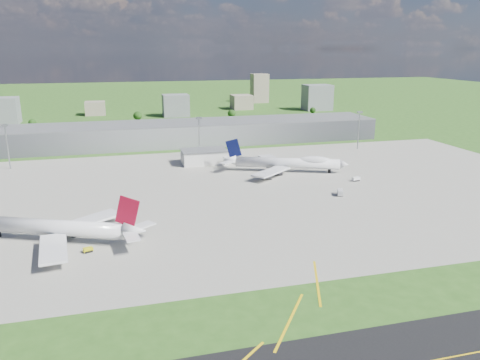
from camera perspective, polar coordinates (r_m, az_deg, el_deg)
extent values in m
plane|color=#2B541A|center=(328.91, -7.71, 3.89)|extent=(1400.00, 1400.00, 0.00)
cube|color=gray|center=(225.40, -1.60, -1.45)|extent=(360.00, 190.00, 0.08)
cube|color=gray|center=(342.14, -8.08, 5.61)|extent=(300.00, 42.00, 15.00)
cube|color=silver|center=(281.18, -4.41, 2.81)|extent=(26.00, 16.00, 8.00)
cylinder|color=gray|center=(296.21, -26.47, 3.54)|extent=(0.70, 0.70, 25.00)
cube|color=gray|center=(294.14, -26.77, 5.98)|extent=(3.50, 2.00, 1.20)
cylinder|color=gray|center=(293.93, -4.98, 5.05)|extent=(0.70, 0.70, 25.00)
cube|color=gray|center=(291.85, -5.04, 7.52)|extent=(3.50, 2.00, 1.20)
cylinder|color=gray|center=(330.53, 14.25, 5.82)|extent=(0.70, 0.70, 25.00)
cube|color=gray|center=(328.68, 14.40, 8.01)|extent=(3.50, 2.00, 1.20)
cylinder|color=silver|center=(180.35, -21.94, -5.36)|extent=(52.30, 27.05, 5.65)
cone|color=silver|center=(166.72, -12.67, -6.00)|extent=(9.16, 8.19, 5.65)
cube|color=maroon|center=(181.90, -22.39, -5.83)|extent=(41.96, 20.06, 1.22)
cube|color=silver|center=(166.37, -21.80, -7.74)|extent=(11.15, 25.27, 0.85)
cube|color=silver|center=(188.13, -17.73, -4.64)|extent=(24.73, 21.35, 0.85)
cube|color=maroon|center=(165.24, -13.57, -3.75)|extent=(8.78, 4.19, 11.38)
cylinder|color=#38383D|center=(170.95, -21.82, -7.76)|extent=(5.95, 4.83, 3.01)
cylinder|color=#38383D|center=(186.83, -18.80, -5.47)|extent=(5.95, 4.83, 3.01)
cube|color=black|center=(175.63, -20.90, -7.22)|extent=(1.83, 1.64, 2.35)
cube|color=black|center=(182.43, -19.60, -6.24)|extent=(1.83, 1.64, 2.35)
cylinder|color=silver|center=(262.29, 5.79, 2.09)|extent=(55.84, 26.43, 5.77)
cone|color=silver|center=(263.80, 12.58, 1.86)|extent=(6.44, 7.07, 5.77)
cone|color=silver|center=(264.49, -1.28, 2.44)|extent=(9.04, 8.09, 5.77)
cube|color=navy|center=(262.70, 6.19, 1.69)|extent=(44.93, 19.47, 1.21)
ellipsoid|color=silver|center=(262.16, 9.09, 2.35)|extent=(19.30, 12.11, 5.19)
cube|color=silver|center=(276.64, 4.10, 2.48)|extent=(12.17, 26.93, 0.84)
cube|color=silver|center=(249.23, 3.80, 1.01)|extent=(25.52, 22.75, 0.84)
cube|color=#070C38|center=(262.71, -0.79, 3.87)|extent=(8.80, 3.82, 11.25)
cylinder|color=#38383D|center=(271.34, 4.78, 1.82)|extent=(5.85, 4.64, 2.98)
cylinder|color=#38383D|center=(280.59, 3.75, 2.31)|extent=(5.85, 4.64, 2.98)
cylinder|color=#38383D|center=(255.11, 4.65, 0.93)|extent=(5.85, 4.64, 2.98)
cylinder|color=#38383D|center=(246.35, 3.32, 0.42)|extent=(5.85, 4.64, 2.98)
cube|color=black|center=(267.42, 4.59, 1.51)|extent=(1.79, 1.58, 2.33)
cube|color=black|center=(259.31, 4.52, 1.06)|extent=(1.79, 1.58, 2.33)
cube|color=black|center=(264.02, 10.82, 1.09)|extent=(1.79, 1.58, 2.33)
cube|color=#BDB70B|center=(167.99, -18.04, -8.04)|extent=(3.51, 2.70, 1.24)
cube|color=black|center=(168.24, -18.02, -8.24)|extent=(3.10, 2.63, 0.70)
cube|color=beige|center=(224.49, 12.11, -1.45)|extent=(4.33, 5.93, 2.39)
cube|color=black|center=(224.84, 12.09, -1.75)|extent=(4.12, 5.23, 0.70)
cube|color=white|center=(250.64, 13.97, 0.16)|extent=(4.29, 2.44, 1.81)
cube|color=black|center=(250.88, 13.96, -0.04)|extent=(3.70, 2.45, 0.70)
cube|color=slate|center=(483.60, -27.00, 7.54)|extent=(28.00, 22.00, 24.00)
cube|color=gray|center=(513.66, -17.23, 8.35)|extent=(20.00, 18.00, 14.00)
cube|color=slate|center=(486.54, -7.84, 9.00)|extent=(26.00, 20.00, 22.00)
cube|color=gray|center=(541.17, 0.17, 9.49)|extent=(22.00, 24.00, 16.00)
cube|color=slate|center=(539.01, 9.39, 9.90)|extent=(30.00, 22.00, 28.00)
cube|color=gray|center=(608.67, 2.40, 11.11)|extent=(20.00, 18.00, 36.00)
cylinder|color=#382314|center=(445.31, -23.94, 5.96)|extent=(0.70, 0.70, 3.00)
sphere|color=black|center=(444.83, -23.99, 6.39)|extent=(6.75, 6.75, 6.75)
cylinder|color=#382314|center=(454.78, -12.35, 7.16)|extent=(0.70, 0.70, 3.60)
sphere|color=black|center=(454.22, -12.38, 7.66)|extent=(8.10, 8.10, 8.10)
cylinder|color=#382314|center=(462.46, -1.03, 7.64)|extent=(0.70, 0.70, 3.40)
sphere|color=black|center=(461.94, -1.03, 8.11)|extent=(7.65, 7.65, 7.65)
cylinder|color=#382314|center=(500.60, 8.84, 8.04)|extent=(0.70, 0.70, 2.80)
sphere|color=black|center=(500.20, 8.86, 8.40)|extent=(6.30, 6.30, 6.30)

